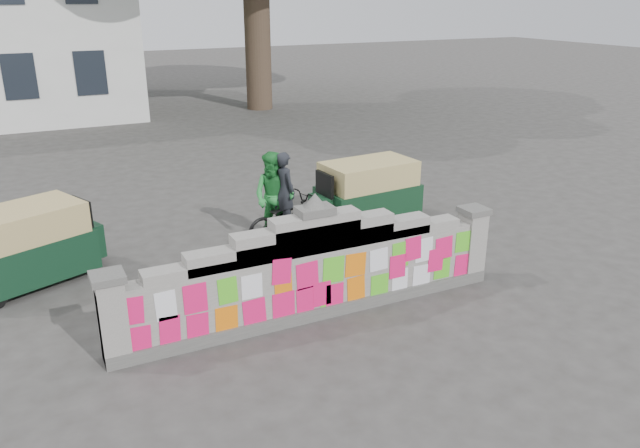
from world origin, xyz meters
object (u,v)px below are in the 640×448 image
object	(u,v)px
cyclist_bike	(285,218)
rickshaw_left	(28,245)
rickshaw_right	(366,192)
cyclist_rider	(285,202)
pedestrian	(274,197)

from	to	relation	value
cyclist_bike	rickshaw_left	size ratio (longest dim) A/B	0.70
rickshaw_left	rickshaw_right	bearing A→B (deg)	-22.27
cyclist_rider	rickshaw_right	size ratio (longest dim) A/B	0.63
rickshaw_left	rickshaw_right	world-z (taller)	same
cyclist_bike	rickshaw_right	xyz separation A→B (m)	(1.96, 0.11, 0.25)
cyclist_bike	pedestrian	bearing A→B (deg)	63.55
cyclist_rider	pedestrian	size ratio (longest dim) A/B	0.86
cyclist_rider	rickshaw_left	world-z (taller)	cyclist_rider
pedestrian	rickshaw_right	distance (m)	2.17
pedestrian	rickshaw_left	distance (m)	4.58
pedestrian	cyclist_bike	bearing A→B (deg)	34.71
rickshaw_left	rickshaw_right	xyz separation A→B (m)	(6.74, 0.07, 0.00)
pedestrian	rickshaw_left	xyz separation A→B (m)	(-4.58, -0.01, -0.20)
pedestrian	rickshaw_left	bearing A→B (deg)	-131.04
pedestrian	rickshaw_left	size ratio (longest dim) A/B	0.72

